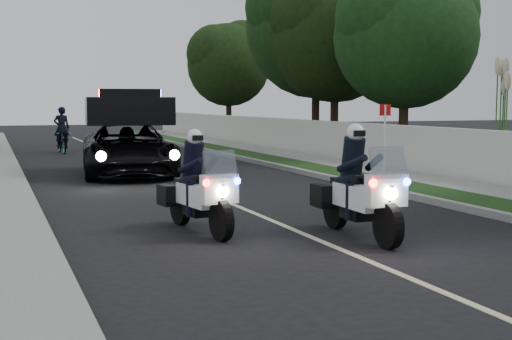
{
  "coord_description": "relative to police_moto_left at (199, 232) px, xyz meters",
  "views": [
    {
      "loc": [
        -4.89,
        -10.38,
        2.22
      ],
      "look_at": [
        -0.44,
        1.31,
        1.0
      ],
      "focal_mm": 49.18,
      "sensor_mm": 36.0,
      "label": 1
    }
  ],
  "objects": [
    {
      "name": "lane_marking",
      "position": [
        1.6,
        9.0,
        0.0
      ],
      "size": [
        0.12,
        50.0,
        0.01
      ],
      "primitive_type": "cube",
      "color": "#BFB78C",
      "rests_on": "ground"
    },
    {
      "name": "sign_post",
      "position": [
        7.6,
        6.53,
        0.0
      ],
      "size": [
        0.41,
        0.41,
        2.23
      ],
      "primitive_type": null,
      "rotation": [
        0.0,
        0.0,
        -0.21
      ],
      "color": "#B80D23",
      "rests_on": "ground"
    },
    {
      "name": "police_moto_left",
      "position": [
        0.0,
        0.0,
        0.0
      ],
      "size": [
        1.0,
        2.16,
        1.77
      ],
      "primitive_type": null,
      "rotation": [
        0.0,
        0.0,
        0.13
      ],
      "color": "white",
      "rests_on": "ground"
    },
    {
      "name": "police_moto_right",
      "position": [
        2.32,
        -1.39,
        0.0
      ],
      "size": [
        0.83,
        2.22,
        1.88
      ],
      "primitive_type": null,
      "rotation": [
        0.0,
        0.0,
        -0.02
      ],
      "color": "silver",
      "rests_on": "ground"
    },
    {
      "name": "tree_right_d",
      "position": [
        11.14,
        18.59,
        0.0
      ],
      "size": [
        8.64,
        8.64,
        11.03
      ],
      "primitive_type": null,
      "rotation": [
        0.0,
        0.0,
        0.39
      ],
      "color": "#193C14",
      "rests_on": "ground"
    },
    {
      "name": "ground",
      "position": [
        1.6,
        -1.0,
        0.0
      ],
      "size": [
        120.0,
        120.0,
        0.0
      ],
      "primitive_type": "plane",
      "color": "black",
      "rests_on": "ground"
    },
    {
      "name": "bicycle",
      "position": [
        -0.37,
        19.9,
        0.0
      ],
      "size": [
        0.74,
        1.79,
        0.91
      ],
      "primitive_type": "imported",
      "rotation": [
        0.0,
        0.0,
        0.08
      ],
      "color": "black",
      "rests_on": "ground"
    },
    {
      "name": "sidewalk_right",
      "position": [
        7.7,
        9.0,
        0.08
      ],
      "size": [
        1.4,
        60.0,
        0.16
      ],
      "primitive_type": "cube",
      "color": "gray",
      "rests_on": "ground"
    },
    {
      "name": "property_wall",
      "position": [
        8.7,
        9.0,
        0.75
      ],
      "size": [
        0.22,
        60.0,
        1.5
      ],
      "primitive_type": "cube",
      "color": "beige",
      "rests_on": "ground"
    },
    {
      "name": "tree_right_e",
      "position": [
        11.41,
        32.21,
        0.0
      ],
      "size": [
        6.63,
        6.63,
        8.98
      ],
      "primitive_type": null,
      "rotation": [
        0.0,
        0.0,
        0.27
      ],
      "color": "black",
      "rests_on": "ground"
    },
    {
      "name": "cyclist",
      "position": [
        -0.37,
        19.9,
        0.0
      ],
      "size": [
        0.66,
        0.45,
        1.81
      ],
      "primitive_type": "imported",
      "rotation": [
        0.0,
        0.0,
        3.13
      ],
      "color": "black",
      "rests_on": "ground"
    },
    {
      "name": "grass_verge",
      "position": [
        6.4,
        9.0,
        0.08
      ],
      "size": [
        1.2,
        60.0,
        0.16
      ],
      "primitive_type": "cube",
      "color": "#193814",
      "rests_on": "ground"
    },
    {
      "name": "curb_left",
      "position": [
        -2.5,
        9.0,
        0.07
      ],
      "size": [
        0.2,
        60.0,
        0.15
      ],
      "primitive_type": "cube",
      "color": "gray",
      "rests_on": "ground"
    },
    {
      "name": "tree_right_b",
      "position": [
        11.43,
        11.52,
        0.0
      ],
      "size": [
        6.81,
        6.81,
        9.06
      ],
      "primitive_type": null,
      "rotation": [
        0.0,
        0.0,
        -0.3
      ],
      "color": "#194115",
      "rests_on": "ground"
    },
    {
      "name": "police_suv",
      "position": [
        0.63,
        9.8,
        0.0
      ],
      "size": [
        3.27,
        5.97,
        2.78
      ],
      "primitive_type": "imported",
      "rotation": [
        0.0,
        0.0,
        -0.11
      ],
      "color": "black",
      "rests_on": "ground"
    },
    {
      "name": "pampas_far",
      "position": [
        9.2,
        3.25,
        0.0
      ],
      "size": [
        1.64,
        1.64,
        3.68
      ],
      "primitive_type": null,
      "rotation": [
        0.0,
        0.0,
        -0.33
      ],
      "color": "beige",
      "rests_on": "ground"
    },
    {
      "name": "tree_right_c",
      "position": [
        11.34,
        17.05,
        0.0
      ],
      "size": [
        6.61,
        6.61,
        10.15
      ],
      "primitive_type": null,
      "rotation": [
        0.0,
        0.0,
        -0.09
      ],
      "color": "black",
      "rests_on": "ground"
    },
    {
      "name": "curb_right",
      "position": [
        5.7,
        9.0,
        0.07
      ],
      "size": [
        0.2,
        60.0,
        0.15
      ],
      "primitive_type": "cube",
      "color": "gray",
      "rests_on": "ground"
    }
  ]
}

